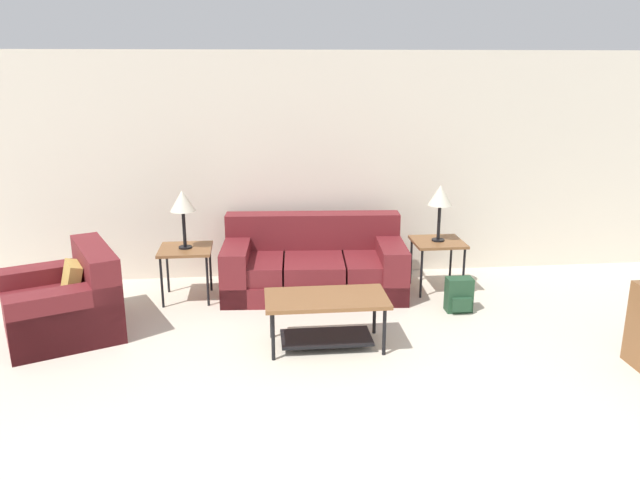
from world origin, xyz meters
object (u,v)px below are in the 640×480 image
coffee_table (326,310)px  table_lamp_left (183,203)px  table_lamp_right (440,197)px  side_table_right (438,246)px  backpack (459,295)px  armchair (66,303)px  couch (314,266)px  side_table_left (186,253)px

coffee_table → table_lamp_left: bearing=135.7°
coffee_table → table_lamp_right: table_lamp_right is taller
coffee_table → table_lamp_left: table_lamp_left is taller
side_table_right → table_lamp_left: bearing=180.0°
table_lamp_right → backpack: 1.10m
table_lamp_left → armchair: bearing=-143.9°
armchair → coffee_table: bearing=-13.1°
couch → side_table_left: size_ratio=3.55×
couch → table_lamp_left: size_ratio=3.26×
side_table_left → couch: bearing=3.9°
table_lamp_right → backpack: (0.05, -0.64, -0.89)m
table_lamp_right → couch: bearing=176.1°
armchair → table_lamp_left: bearing=36.1°
armchair → side_table_left: 1.31m
table_lamp_left → table_lamp_right: bearing=0.0°
armchair → table_lamp_left: 1.51m
side_table_right → table_lamp_left: 2.80m
couch → backpack: 1.61m
coffee_table → table_lamp_right: bearing=43.5°
side_table_right → table_lamp_right: size_ratio=0.92×
side_table_left → backpack: side_table_left is taller
armchair → backpack: bearing=1.7°
side_table_left → table_lamp_left: table_lamp_left is taller
couch → armchair: (-2.42, -0.86, -0.00)m
side_table_left → table_lamp_right: 2.80m
couch → side_table_left: (-1.38, -0.09, 0.22)m
table_lamp_left → backpack: size_ratio=1.75×
side_table_right → backpack: side_table_right is taller
table_lamp_left → backpack: table_lamp_left is taller
side_table_left → backpack: bearing=-13.0°
table_lamp_left → backpack: (2.80, -0.64, -0.89)m
armchair → side_table_left: bearing=36.1°
table_lamp_left → coffee_table: bearing=-44.3°
table_lamp_left → table_lamp_right: 2.74m
backpack → armchair: bearing=-178.3°
armchair → coffee_table: 2.46m
armchair → side_table_right: armchair is taller
couch → armchair: bearing=-160.5°
side_table_right → armchair: bearing=-168.6°
coffee_table → armchair: bearing=166.9°
couch → armchair: couch is taller
couch → table_lamp_right: 1.57m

